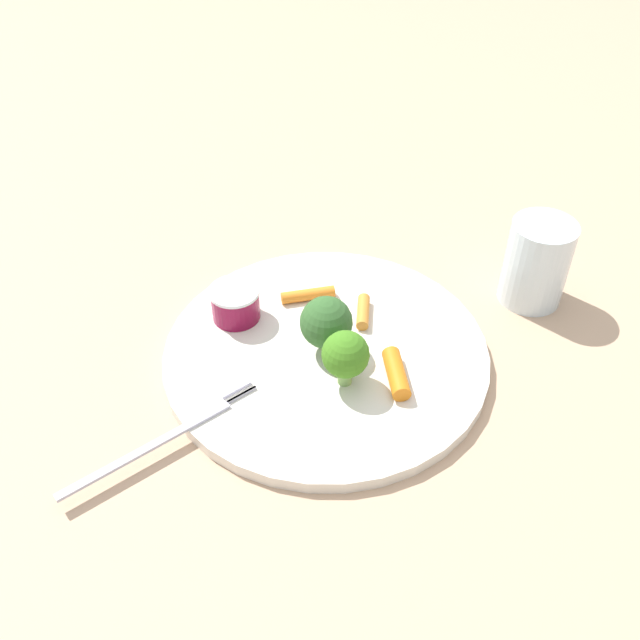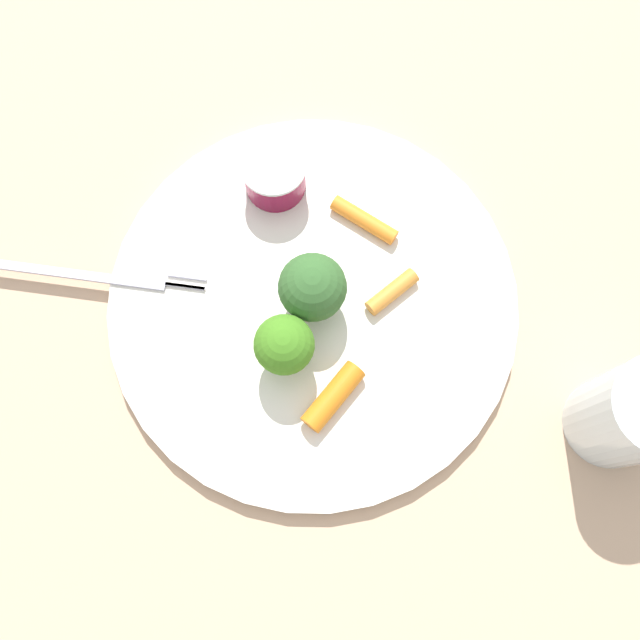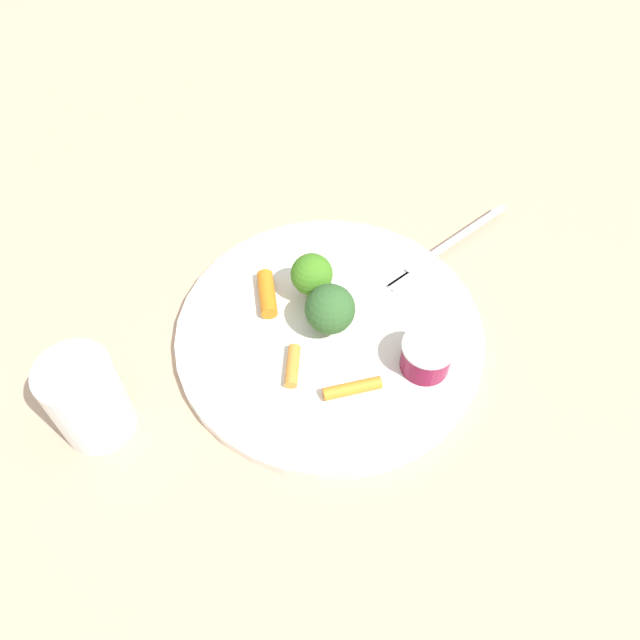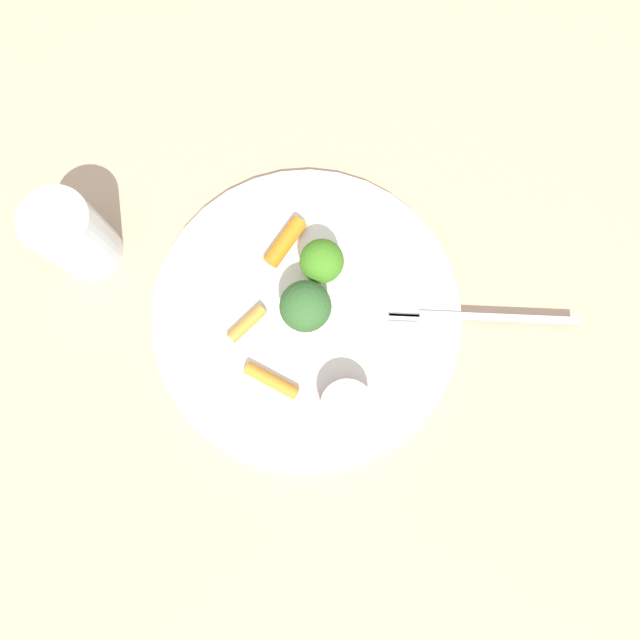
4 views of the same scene
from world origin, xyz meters
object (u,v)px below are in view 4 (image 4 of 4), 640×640
object	(u,v)px
carrot_stick_1	(271,381)
carrot_stick_2	(285,242)
broccoli_floret_0	(322,261)
drinking_glass	(74,236)
carrot_stick_0	(247,324)
broccoli_floret_1	(308,306)
fork	(480,321)
sauce_cup	(347,407)
plate	(306,315)

from	to	relation	value
carrot_stick_1	carrot_stick_2	bearing A→B (deg)	-3.49
broccoli_floret_0	drinking_glass	size ratio (longest dim) A/B	0.61
drinking_glass	carrot_stick_0	bearing A→B (deg)	-114.70
broccoli_floret_1	fork	size ratio (longest dim) A/B	0.31
broccoli_floret_1	fork	world-z (taller)	broccoli_floret_1
carrot_stick_0	drinking_glass	size ratio (longest dim) A/B	0.47
sauce_cup	carrot_stick_2	world-z (taller)	sauce_cup
carrot_stick_0	drinking_glass	world-z (taller)	drinking_glass
carrot_stick_2	drinking_glass	distance (m)	0.19
broccoli_floret_0	carrot_stick_2	size ratio (longest dim) A/B	1.05
drinking_glass	broccoli_floret_1	bearing A→B (deg)	-105.67
carrot_stick_0	fork	size ratio (longest dim) A/B	0.23
plate	drinking_glass	bearing A→B (deg)	74.03
broccoli_floret_1	carrot_stick_1	bearing A→B (deg)	153.73
carrot_stick_2	fork	distance (m)	0.19
carrot_stick_1	carrot_stick_2	world-z (taller)	carrot_stick_2
carrot_stick_0	plate	bearing A→B (deg)	-77.93
fork	sauce_cup	bearing A→B (deg)	123.81
carrot_stick_1	broccoli_floret_1	bearing A→B (deg)	-26.27
plate	broccoli_floret_1	distance (m)	0.04
plate	carrot_stick_1	size ratio (longest dim) A/B	5.61
carrot_stick_1	fork	xyz separation A→B (m)	(0.06, -0.19, -0.00)
broccoli_floret_1	fork	xyz separation A→B (m)	(-0.00, -0.16, -0.03)
carrot_stick_2	drinking_glass	xyz separation A→B (m)	(-0.01, 0.19, 0.02)
broccoli_floret_1	fork	distance (m)	0.16
carrot_stick_2	fork	world-z (taller)	carrot_stick_2
sauce_cup	fork	bearing A→B (deg)	-56.19
carrot_stick_0	fork	distance (m)	0.21
broccoli_floret_1	carrot_stick_0	size ratio (longest dim) A/B	1.34
carrot_stick_1	carrot_stick_2	size ratio (longest dim) A/B	1.03
fork	carrot_stick_2	bearing A→B (deg)	68.92
broccoli_floret_0	carrot_stick_0	world-z (taller)	broccoli_floret_0
plate	broccoli_floret_1	size ratio (longest dim) A/B	5.33
sauce_cup	fork	world-z (taller)	sauce_cup
broccoli_floret_0	carrot_stick_0	bearing A→B (deg)	127.97
carrot_stick_1	carrot_stick_2	distance (m)	0.13
broccoli_floret_0	carrot_stick_2	xyz separation A→B (m)	(0.03, 0.03, -0.02)
sauce_cup	carrot_stick_0	bearing A→B (deg)	51.09
sauce_cup	drinking_glass	size ratio (longest dim) A/B	0.54
sauce_cup	broccoli_floret_1	size ratio (longest dim) A/B	0.86
broccoli_floret_1	carrot_stick_0	bearing A→B (deg)	102.25
carrot_stick_1	carrot_stick_0	bearing A→B (deg)	25.52
broccoli_floret_0	broccoli_floret_1	size ratio (longest dim) A/B	0.97
sauce_cup	fork	distance (m)	0.15
broccoli_floret_1	sauce_cup	bearing A→B (deg)	-157.54
carrot_stick_0	carrot_stick_2	xyz separation A→B (m)	(0.08, -0.03, 0.00)
carrot_stick_0	drinking_glass	xyz separation A→B (m)	(0.07, 0.16, 0.02)
broccoli_floret_1	carrot_stick_0	xyz separation A→B (m)	(-0.01, 0.06, -0.03)
plate	sauce_cup	bearing A→B (deg)	-156.25
carrot_stick_0	carrot_stick_2	world-z (taller)	carrot_stick_2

